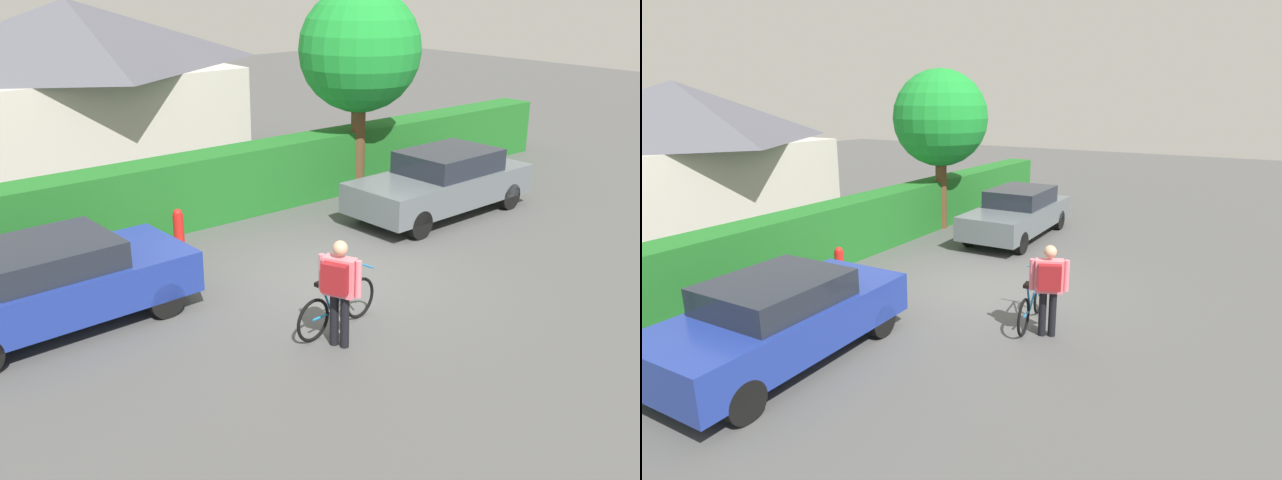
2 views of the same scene
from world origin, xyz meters
TOP-DOWN VIEW (x-y plane):
  - ground_plane at (0.00, 0.00)m, footprint 60.00×60.00m
  - hedge_row at (0.00, 4.04)m, footprint 21.14×0.90m
  - house_distant at (-0.44, 9.74)m, footprint 8.00×5.03m
  - parked_car_near at (-4.37, 1.18)m, footprint 4.10×1.90m
  - parked_car_far at (4.16, 1.19)m, footprint 4.42×1.83m
  - bicycle at (-1.18, -1.56)m, footprint 1.69×0.50m
  - person_rider at (-1.52, -2.00)m, footprint 0.48×0.61m
  - tree_kerbside at (3.94, 3.68)m, footprint 2.83×2.83m
  - fire_hydrant at (-1.35, 2.90)m, footprint 0.20×0.20m

SIDE VIEW (x-z plane):
  - ground_plane at x=0.00m, z-range 0.00..0.00m
  - bicycle at x=-1.18m, z-range -0.08..0.83m
  - fire_hydrant at x=-1.35m, z-range 0.01..0.82m
  - parked_car_near at x=-4.37m, z-range 0.03..1.39m
  - parked_car_far at x=4.16m, z-range 0.03..1.43m
  - hedge_row at x=0.00m, z-range 0.00..1.46m
  - person_rider at x=-1.52m, z-range 0.17..1.77m
  - house_distant at x=-0.44m, z-range 0.05..4.45m
  - tree_kerbside at x=3.94m, z-range 0.94..5.69m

